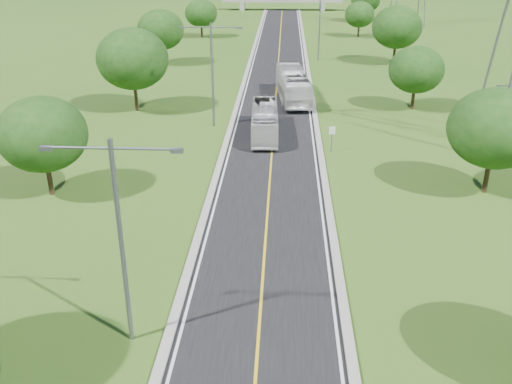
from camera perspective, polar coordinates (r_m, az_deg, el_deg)
ground at (r=71.61m, az=2.05°, el=10.23°), size 260.00×260.00×0.00m
road at (r=77.44m, az=2.14°, el=11.34°), size 8.00×150.00×0.06m
curb_left at (r=77.59m, az=-1.07°, el=11.43°), size 0.50×150.00×0.22m
curb_right at (r=77.48m, az=5.34°, el=11.32°), size 0.50×150.00×0.22m
speed_limit_sign at (r=50.19m, az=7.60°, el=5.69°), size 0.55×0.09×2.40m
overpass at (r=150.19m, az=2.65°, el=18.61°), size 30.00×3.00×3.20m
streetlight_near_left at (r=25.34m, az=-13.48°, el=-3.51°), size 5.90×0.25×10.00m
streetlight_mid_left at (r=56.08m, az=-4.42°, el=12.42°), size 5.90×0.25×10.00m
streetlight_far_right at (r=88.34m, az=6.40°, el=16.73°), size 5.90×0.25×10.00m
tree_lb at (r=43.07m, az=-20.58°, el=5.43°), size 6.30×6.30×7.33m
tree_lc at (r=62.69m, az=-12.24°, el=12.89°), size 7.56×7.56×8.79m
tree_ld at (r=86.27m, az=-9.53°, el=15.71°), size 6.72×6.72×7.82m
tree_le at (r=109.34m, az=-5.52°, el=17.37°), size 5.88×5.88×6.84m
tree_rb at (r=44.02m, az=22.83°, el=5.89°), size 6.72×6.72×7.82m
tree_rc at (r=64.37m, az=15.74°, el=11.70°), size 5.88×5.88×6.84m
tree_rd at (r=87.78m, az=13.91°, el=15.70°), size 7.14×7.14×8.30m
tree_re at (r=111.08m, az=10.32°, el=17.06°), size 5.46×5.46×6.35m
tree_rf at (r=131.18m, az=10.90°, el=18.37°), size 6.30×6.30×7.33m
bus_outbound at (r=66.39m, az=3.70°, el=10.64°), size 4.09×12.55×3.43m
bus_inbound at (r=54.10m, az=0.88°, el=7.15°), size 2.72×10.22×2.83m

